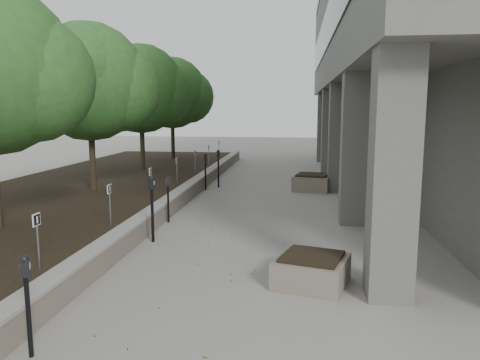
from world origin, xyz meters
The scene contains 21 objects.
ground centered at (0.00, 0.00, 0.00)m, with size 90.00×90.00×0.00m, color gray.
retaining_wall centered at (-1.82, 9.00, 0.25)m, with size 0.39×26.00×0.50m, color gray, non-canonical shape.
planting_bed centered at (-5.50, 9.00, 0.20)m, with size 7.00×26.00×0.40m, color black.
crabapple_tree_3 centered at (-4.80, 8.00, 3.12)m, with size 4.60×4.00×5.44m, color #265922, non-canonical shape.
crabapple_tree_4 centered at (-4.80, 13.00, 3.12)m, with size 4.60×4.00×5.44m, color #265922, non-canonical shape.
crabapple_tree_5 centered at (-4.80, 18.00, 3.12)m, with size 4.60×4.00×5.44m, color #265922, non-canonical shape.
parking_sign_2 centered at (-2.35, 0.50, 0.88)m, with size 0.04×0.22×0.96m, color black, non-canonical shape.
parking_sign_3 centered at (-2.35, 3.50, 0.88)m, with size 0.04×0.22×0.96m, color black, non-canonical shape.
parking_sign_4 centered at (-2.35, 6.50, 0.88)m, with size 0.04×0.22×0.96m, color black, non-canonical shape.
parking_sign_5 centered at (-2.35, 9.50, 0.88)m, with size 0.04×0.22×0.96m, color black, non-canonical shape.
parking_sign_6 centered at (-2.35, 12.50, 0.88)m, with size 0.04×0.22×0.96m, color black, non-canonical shape.
parking_sign_7 centered at (-2.35, 15.50, 0.88)m, with size 0.04×0.22×0.96m, color black, non-canonical shape.
parking_sign_8 centered at (-2.35, 18.50, 0.88)m, with size 0.04×0.22×0.96m, color black, non-canonical shape.
parking_meter_1 centered at (-1.35, -1.45, 0.66)m, with size 0.13×0.09×1.31m, color black, non-canonical shape.
parking_meter_2 centered at (-1.39, 3.63, 0.78)m, with size 0.15×0.11×1.55m, color black, non-canonical shape.
parking_meter_3 centered at (-1.55, 5.50, 0.64)m, with size 0.13×0.09×1.27m, color black, non-canonical shape.
parking_meter_4 centered at (-1.55, 10.68, 0.70)m, with size 0.14×0.10×1.39m, color black, non-canonical shape.
parking_meter_5 centered at (-1.16, 11.31, 0.75)m, with size 0.15×0.11×1.49m, color black, non-canonical shape.
planter_front centered at (2.18, 1.39, 0.27)m, with size 1.16×1.16×0.54m, color gray, non-canonical shape.
planter_back centered at (2.50, 11.12, 0.31)m, with size 1.34×1.34×0.62m, color gray, non-canonical shape.
berry_scatter centered at (-0.10, 5.00, 0.01)m, with size 3.30×14.10×0.02m, color maroon, non-canonical shape.
Camera 1 is at (1.89, -6.44, 3.04)m, focal length 34.58 mm.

